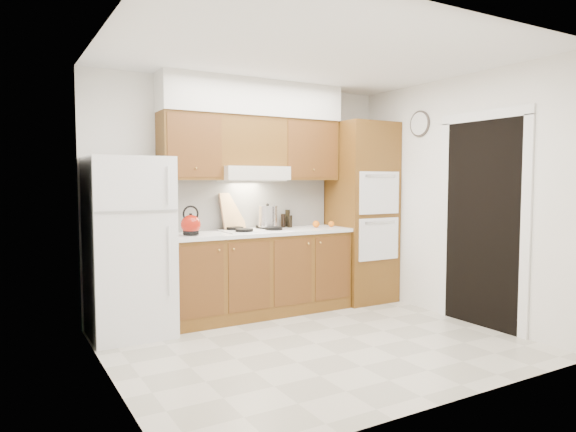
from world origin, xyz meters
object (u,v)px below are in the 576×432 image
object	(u,v)px
kettle	(191,225)
stock_pot	(268,217)
fridge	(129,247)
oven_cabinet	(361,212)

from	to	relation	value
kettle	stock_pot	size ratio (longest dim) A/B	0.87
fridge	kettle	world-z (taller)	fridge
oven_cabinet	kettle	xyz separation A→B (m)	(-2.24, -0.08, -0.05)
fridge	kettle	distance (m)	0.64
oven_cabinet	stock_pot	distance (m)	1.27
fridge	stock_pot	xyz separation A→B (m)	(1.58, 0.14, 0.22)
fridge	stock_pot	distance (m)	1.60
oven_cabinet	kettle	distance (m)	2.24
kettle	stock_pot	world-z (taller)	stock_pot
fridge	kettle	size ratio (longest dim) A/B	8.61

